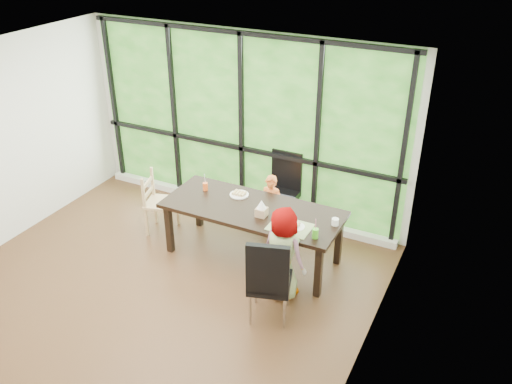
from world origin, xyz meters
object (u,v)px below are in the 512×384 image
orange_cup (205,186)px  child_toddler (271,207)px  chair_window_leather (281,191)px  green_cup (315,233)px  white_mug (335,222)px  child_older (285,254)px  plate_far (239,195)px  dining_table (253,233)px  chair_end_beech (161,203)px  tissue_box (261,212)px  chair_interior_leather (270,277)px

orange_cup → child_toddler: bearing=28.1°
chair_window_leather → orange_cup: bearing=-133.7°
orange_cup → green_cup: green_cup is taller
green_cup → white_mug: green_cup is taller
child_older → plate_far: size_ratio=4.63×
dining_table → chair_end_beech: 1.45m
chair_end_beech → child_older: bearing=-120.4°
child_older → tissue_box: size_ratio=9.07×
plate_far → white_mug: white_mug is taller
tissue_box → chair_end_beech: bearing=174.9°
chair_interior_leather → plate_far: size_ratio=4.27×
green_cup → chair_end_beech: bearing=172.6°
chair_interior_leather → plate_far: (-0.99, 1.16, 0.22)m
child_older → white_mug: (0.39, 0.60, 0.21)m
chair_end_beech → tissue_box: size_ratio=6.97×
child_older → white_mug: 0.74m
chair_end_beech → green_cup: bearing=-113.5°
chair_interior_leather → child_toddler: 1.65m
dining_table → plate_far: (-0.31, 0.22, 0.38)m
child_toddler → white_mug: bearing=-25.7°
dining_table → green_cup: bearing=-17.0°
chair_interior_leather → orange_cup: bearing=-53.7°
chair_window_leather → tissue_box: chair_window_leather is taller
chair_window_leather → tissue_box: size_ratio=8.36×
chair_window_leather → white_mug: size_ratio=12.52×
dining_table → green_cup: size_ratio=19.37×
chair_window_leather → white_mug: bearing=-37.9°
tissue_box → chair_interior_leather: bearing=-58.5°
chair_end_beech → chair_window_leather: bearing=-73.5°
chair_end_beech → green_cup: (2.40, -0.31, 0.36)m
green_cup → white_mug: (0.12, 0.37, -0.02)m
child_toddler → plate_far: 0.54m
chair_interior_leather → child_older: (-0.01, 0.41, 0.05)m
orange_cup → tissue_box: bearing=-15.8°
green_cup → child_older: bearing=-139.8°
plate_far → white_mug: bearing=-6.0°
child_toddler → plate_far: bearing=-132.7°
chair_end_beech → child_toddler: bearing=-85.4°
chair_end_beech → plate_far: chair_end_beech is taller
orange_cup → tissue_box: (0.97, -0.27, 0.00)m
orange_cup → green_cup: (1.74, -0.44, 0.01)m
chair_window_leather → plate_far: 0.80m
chair_window_leather → child_toddler: bearing=-87.4°
child_older → orange_cup: 1.62m
chair_window_leather → chair_interior_leather: size_ratio=1.00×
chair_interior_leather → orange_cup: (-1.47, 1.08, 0.26)m
chair_window_leather → tissue_box: 1.11m
child_older → white_mug: size_ratio=13.57×
chair_interior_leather → child_toddler: (-0.69, 1.50, -0.07)m
child_toddler → plate_far: child_toddler is taller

